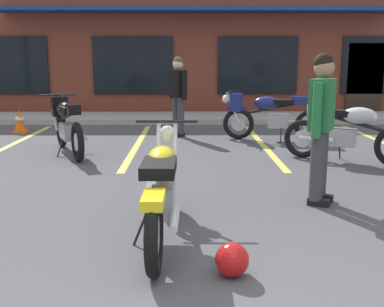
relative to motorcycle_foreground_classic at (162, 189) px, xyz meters
The scene contains 12 objects.
ground_plane 1.66m from the motorcycle_foreground_classic, 72.56° to the left, with size 80.00×80.00×0.00m, color #47474C.
sidewalk_kerb 8.46m from the motorcycle_foreground_classic, 86.76° to the left, with size 22.00×1.80×0.14m, color #A8A59E.
brick_storefront_building 12.80m from the motorcycle_foreground_classic, 87.84° to the left, with size 18.59×6.34×3.81m.
painted_stall_lines 4.88m from the motorcycle_foreground_classic, 84.36° to the left, with size 12.22×4.80×0.01m.
motorcycle_foreground_classic is the anchor object (origin of this frame).
motorcycle_red_sportbike 5.57m from the motorcycle_foreground_classic, 70.35° to the left, with size 2.08×0.80×0.98m.
motorcycle_silver_naked 4.20m from the motorcycle_foreground_classic, 47.21° to the left, with size 1.86×1.37×0.98m.
motorcycle_blue_standard 4.42m from the motorcycle_foreground_classic, 115.01° to the left, with size 1.17×1.97×0.98m.
person_in_black_shirt 5.80m from the motorcycle_foreground_classic, 89.62° to the left, with size 0.41×0.56×1.68m.
person_near_building 2.06m from the motorcycle_foreground_classic, 31.32° to the left, with size 0.40×0.58×1.68m.
helmet_on_pavement 1.01m from the motorcycle_foreground_classic, 53.47° to the right, with size 0.26×0.26×0.26m.
traffic_cone 7.20m from the motorcycle_foreground_classic, 119.31° to the left, with size 0.34×0.34×0.53m.
Camera 1 is at (-0.24, -2.15, 1.60)m, focal length 43.00 mm.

